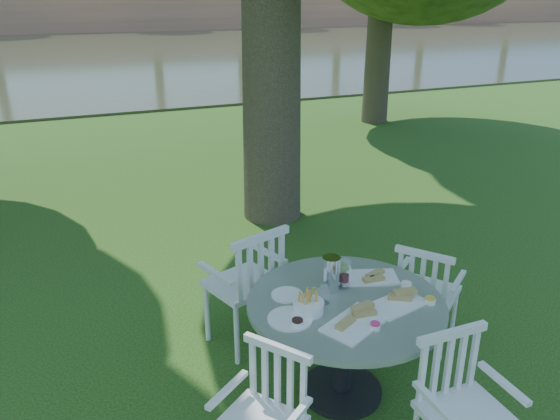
{
  "coord_description": "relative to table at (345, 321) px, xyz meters",
  "views": [
    {
      "loc": [
        -1.7,
        -3.82,
        2.59
      ],
      "look_at": [
        0.0,
        0.2,
        0.85
      ],
      "focal_mm": 35.0,
      "sensor_mm": 36.0,
      "label": 1
    }
  ],
  "objects": [
    {
      "name": "tableware",
      "position": [
        -0.03,
        0.06,
        0.21
      ],
      "size": [
        1.08,
        0.87,
        0.24
      ],
      "color": "white",
      "rests_on": "table"
    },
    {
      "name": "chair_sw",
      "position": [
        -0.73,
        -0.45,
        -0.09
      ],
      "size": [
        0.56,
        0.57,
        0.83
      ],
      "rotation": [
        0.0,
        0.0,
        -0.95
      ],
      "color": "silver",
      "rests_on": "ground"
    },
    {
      "name": "river",
      "position": [
        0.12,
        24.17,
        -0.58
      ],
      "size": [
        100.0,
        28.0,
        0.12
      ],
      "primitive_type": "cube",
      "color": "#333620",
      "rests_on": "ground"
    },
    {
      "name": "chair_nw",
      "position": [
        -0.38,
        0.75,
        0.01
      ],
      "size": [
        0.63,
        0.6,
        1.0
      ],
      "rotation": [
        0.0,
        0.0,
        -2.83
      ],
      "color": "silver",
      "rests_on": "ground"
    },
    {
      "name": "ground",
      "position": [
        0.12,
        1.17,
        -0.58
      ],
      "size": [
        140.0,
        140.0,
        0.0
      ],
      "primitive_type": "plane",
      "color": "#15390B",
      "rests_on": "ground"
    },
    {
      "name": "table",
      "position": [
        0.0,
        0.0,
        0.0
      ],
      "size": [
        1.29,
        1.29,
        0.74
      ],
      "color": "black",
      "rests_on": "ground"
    },
    {
      "name": "chair_ne",
      "position": [
        0.82,
        0.24,
        -0.07
      ],
      "size": [
        0.59,
        0.59,
        0.86
      ],
      "rotation": [
        0.0,
        0.0,
        -4.08
      ],
      "color": "silver",
      "rests_on": "ground"
    },
    {
      "name": "chair_se",
      "position": [
        0.26,
        -0.82,
        -0.06
      ],
      "size": [
        0.45,
        0.42,
        0.88
      ],
      "rotation": [
        0.0,
        0.0,
        -0.01
      ],
      "color": "silver",
      "rests_on": "ground"
    }
  ]
}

